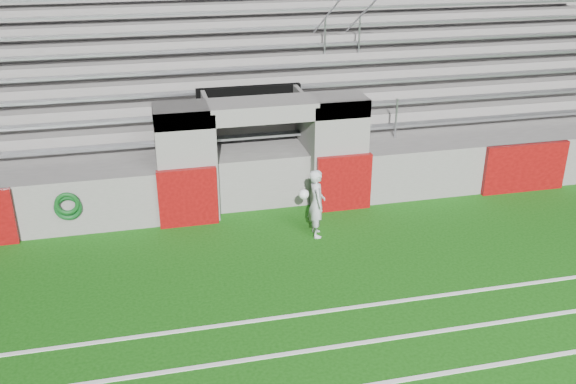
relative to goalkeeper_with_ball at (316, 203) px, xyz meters
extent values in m
plane|color=#11490C|center=(-0.83, -1.83, -0.77)|extent=(90.00, 90.00, 0.00)
cube|color=white|center=(-0.83, -3.83, -0.76)|extent=(28.00, 0.09, 0.01)
cube|color=white|center=(-0.83, -2.83, -0.76)|extent=(28.00, 0.09, 0.01)
cube|color=slate|center=(6.87, 1.34, -0.14)|extent=(10.60, 0.35, 1.25)
cube|color=slate|center=(-2.63, 1.67, 0.53)|extent=(1.20, 1.00, 2.60)
cube|color=slate|center=(0.97, 1.67, 0.53)|extent=(1.20, 1.00, 2.60)
cube|color=black|center=(-0.83, 3.37, 0.48)|extent=(2.60, 0.20, 2.50)
cube|color=slate|center=(-1.98, 2.27, 0.48)|extent=(0.10, 2.20, 2.50)
cube|color=slate|center=(0.32, 2.27, 0.48)|extent=(0.10, 2.20, 2.50)
cube|color=slate|center=(-0.83, 1.67, 1.63)|extent=(4.80, 1.00, 0.40)
cube|color=slate|center=(-0.83, 5.52, 0.38)|extent=(26.00, 8.00, 0.20)
cube|color=slate|center=(-0.83, 5.52, -0.24)|extent=(26.00, 8.00, 1.05)
cube|color=#5F0809|center=(-2.63, 1.11, -0.09)|extent=(1.30, 0.15, 1.35)
cube|color=#5F0809|center=(0.97, 1.11, -0.09)|extent=(1.30, 0.15, 1.35)
cube|color=#5F0809|center=(5.67, 1.11, -0.14)|extent=(2.20, 0.15, 1.25)
cube|color=gray|center=(-0.83, 2.59, 0.70)|extent=(23.00, 0.28, 0.06)
cube|color=slate|center=(-0.83, 3.44, 0.67)|extent=(24.00, 0.75, 0.38)
cube|color=gray|center=(-0.83, 3.34, 1.08)|extent=(23.00, 0.28, 0.06)
cube|color=slate|center=(-0.83, 4.19, 0.86)|extent=(24.00, 0.75, 0.76)
cube|color=gray|center=(-0.83, 4.09, 1.46)|extent=(23.00, 0.28, 0.06)
cube|color=slate|center=(-0.83, 4.94, 1.05)|extent=(24.00, 0.75, 1.14)
cube|color=gray|center=(-0.83, 4.84, 1.84)|extent=(23.00, 0.28, 0.06)
cube|color=slate|center=(-0.83, 5.69, 1.24)|extent=(24.00, 0.75, 1.52)
cube|color=gray|center=(-0.83, 5.59, 2.22)|extent=(23.00, 0.28, 0.06)
cube|color=slate|center=(-0.83, 6.44, 1.43)|extent=(24.00, 0.75, 1.90)
cube|color=gray|center=(-0.83, 6.34, 2.60)|extent=(23.00, 0.28, 0.06)
cube|color=slate|center=(-0.83, 7.19, 1.62)|extent=(24.00, 0.75, 2.28)
cube|color=gray|center=(-0.83, 7.09, 2.98)|extent=(23.00, 0.28, 0.06)
cube|color=slate|center=(-0.83, 7.94, 1.81)|extent=(24.00, 0.75, 2.66)
cube|color=slate|center=(-0.83, 8.62, 1.88)|extent=(26.00, 0.60, 5.29)
cylinder|color=#A5A8AD|center=(1.67, 2.32, 0.98)|extent=(0.05, 0.05, 1.00)
cylinder|color=#A5A8AD|center=(1.67, 5.32, 2.50)|extent=(0.05, 0.05, 1.00)
cylinder|color=#A5A8AD|center=(1.67, 5.32, 3.00)|extent=(0.05, 6.02, 3.08)
cylinder|color=#A5A8AD|center=(2.67, 2.32, 0.98)|extent=(0.05, 0.05, 1.00)
cylinder|color=#A5A8AD|center=(2.67, 5.32, 2.50)|extent=(0.05, 0.05, 1.00)
cylinder|color=#A5A8AD|center=(2.67, 5.32, 3.00)|extent=(0.05, 6.02, 3.08)
imported|color=#B2B6BD|center=(0.01, 0.00, -0.01)|extent=(0.40, 0.58, 1.52)
sphere|color=white|center=(-0.30, -0.10, 0.28)|extent=(0.22, 0.22, 0.22)
torus|color=#0E4619|center=(-5.16, 1.12, -0.07)|extent=(0.58, 0.11, 0.58)
torus|color=#0D4416|center=(-5.16, 1.07, 0.04)|extent=(0.52, 0.10, 0.52)
camera|label=1|loc=(-3.40, -11.92, 5.74)|focal=40.00mm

